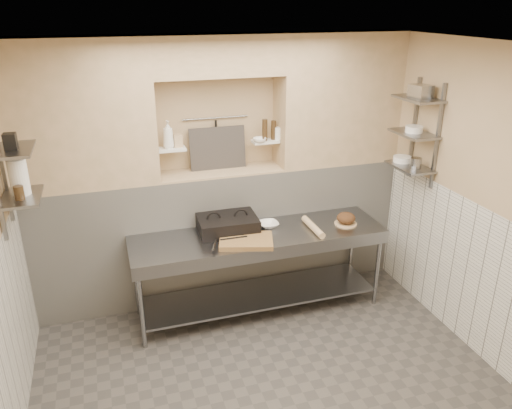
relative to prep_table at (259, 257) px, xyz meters
name	(u,v)px	position (x,y,z in m)	size (l,w,h in m)	color
floor	(274,394)	(-0.25, -1.18, -0.69)	(4.00, 3.90, 0.10)	#47433F
ceiling	(280,41)	(-0.25, -1.18, 2.21)	(4.00, 3.90, 0.10)	silver
wall_right	(499,211)	(1.80, -1.18, 0.76)	(0.10, 3.90, 2.80)	tan
wall_back	(215,166)	(-0.25, 0.82, 0.76)	(4.00, 0.10, 2.80)	tan
backwall_lower	(222,232)	(-0.25, 0.57, 0.06)	(4.00, 0.40, 1.40)	silver
alcove_sill	(221,172)	(-0.25, 0.57, 0.77)	(1.30, 0.40, 0.02)	tan
backwall_pillar_left	(81,115)	(-1.58, 0.57, 1.46)	(1.35, 0.40, 1.40)	tan
backwall_pillar_right	(338,99)	(1.07, 0.57, 1.46)	(1.35, 0.40, 1.40)	tan
backwall_header	(217,55)	(-0.25, 0.57, 1.96)	(1.30, 0.40, 0.40)	tan
wainscot_left	(5,373)	(-2.24, -1.18, 0.06)	(0.02, 3.90, 1.40)	silver
wainscot_right	(479,282)	(1.74, -1.18, 0.06)	(0.02, 3.90, 1.40)	silver
alcove_shelf_left	(172,149)	(-0.75, 0.57, 1.06)	(0.28, 0.16, 0.03)	white
alcove_shelf_right	(265,141)	(0.25, 0.57, 1.06)	(0.28, 0.16, 0.03)	white
utensil_rail	(215,118)	(-0.25, 0.74, 1.31)	(0.02, 0.02, 0.70)	gray
hanging_steel	(216,134)	(-0.25, 0.72, 1.14)	(0.02, 0.02, 0.30)	black
splash_panel	(218,148)	(-0.25, 0.67, 1.00)	(0.60, 0.02, 0.45)	#383330
shelf_rail_left_a	(3,168)	(-2.23, 0.07, 1.16)	(0.03, 0.03, 0.95)	slate
wall_shelf_left_lower	(22,197)	(-2.09, -0.13, 0.96)	(0.30, 0.50, 0.03)	slate
wall_shelf_left_upper	(13,150)	(-2.09, -0.13, 1.36)	(0.30, 0.50, 0.03)	slate
shelf_rail_right_a	(414,128)	(1.72, 0.07, 1.21)	(0.03, 0.03, 1.05)	slate
shelf_rail_right_b	(438,137)	(1.72, -0.33, 1.21)	(0.03, 0.03, 1.05)	slate
wall_shelf_right_lower	(410,167)	(1.59, -0.13, 0.86)	(0.30, 0.50, 0.03)	slate
wall_shelf_right_mid	(414,134)	(1.59, -0.13, 1.21)	(0.30, 0.50, 0.03)	slate
wall_shelf_right_upper	(418,99)	(1.59, -0.13, 1.56)	(0.30, 0.50, 0.03)	slate
prep_table	(259,257)	(0.00, 0.00, 0.00)	(2.60, 0.70, 0.90)	gray
panini_press	(228,224)	(-0.29, 0.15, 0.34)	(0.61, 0.46, 0.16)	black
cutting_board	(246,241)	(-0.19, -0.15, 0.28)	(0.51, 0.36, 0.05)	olive
knife_blade	(234,238)	(-0.30, -0.11, 0.31)	(0.27, 0.03, 0.01)	gray
tongs	(214,244)	(-0.51, -0.20, 0.31)	(0.02, 0.02, 0.23)	gray
mixing_bowl	(268,225)	(0.15, 0.14, 0.28)	(0.21, 0.21, 0.05)	white
rolling_pin	(313,227)	(0.56, -0.07, 0.29)	(0.07, 0.07, 0.45)	#CFB182
bread_board	(346,224)	(0.94, -0.05, 0.26)	(0.24, 0.24, 0.01)	#CFB182
bread_loaf	(346,218)	(0.94, -0.05, 0.33)	(0.20, 0.20, 0.12)	#4C2D19
bottle_soap	(168,134)	(-0.78, 0.57, 1.21)	(0.11, 0.11, 0.28)	white
jar_alcove	(178,141)	(-0.68, 0.60, 1.13)	(0.08, 0.08, 0.13)	tan
bowl_alcove	(260,140)	(0.17, 0.52, 1.09)	(0.14, 0.14, 0.04)	white
condiment_a	(274,130)	(0.34, 0.57, 1.17)	(0.06, 0.06, 0.20)	#322211
condiment_b	(265,130)	(0.24, 0.56, 1.18)	(0.06, 0.06, 0.23)	#322211
condiment_c	(278,133)	(0.39, 0.55, 1.14)	(0.08, 0.08, 0.13)	white
jug_left	(19,177)	(-2.09, -0.10, 1.12)	(0.15, 0.15, 0.30)	white
jar_left	(19,193)	(-2.09, -0.22, 1.03)	(0.08, 0.08, 0.11)	#322211
box_left_upper	(10,142)	(-2.09, -0.17, 1.44)	(0.09, 0.09, 0.13)	black
bowl_right	(402,159)	(1.59, 0.01, 0.90)	(0.19, 0.19, 0.06)	white
canister_right	(416,163)	(1.59, -0.23, 0.93)	(0.11, 0.11, 0.11)	gray
bowl_right_mid	(414,129)	(1.59, -0.13, 1.25)	(0.17, 0.17, 0.06)	white
basket_right	(421,91)	(1.59, -0.16, 1.63)	(0.16, 0.20, 0.13)	gray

